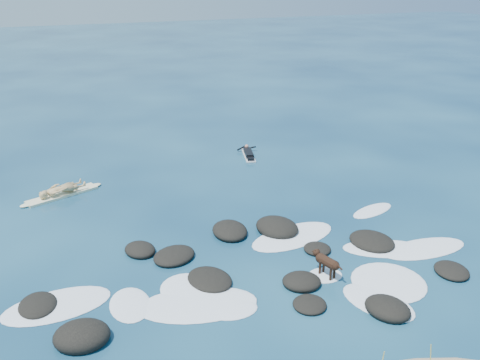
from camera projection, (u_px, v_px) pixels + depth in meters
name	position (u px, v px, depth m)	size (l,w,h in m)	color
ground	(235.00, 255.00, 17.54)	(160.00, 160.00, 0.00)	#0A2642
reef_rocks	(253.00, 265.00, 16.72)	(13.91, 7.57, 0.64)	black
breaking_foam	(284.00, 274.00, 16.44)	(14.84, 7.17, 0.12)	white
standing_surfer_rig	(60.00, 178.00, 21.75)	(3.42, 1.65, 2.02)	beige
paddling_surfer_rig	(248.00, 154.00, 26.63)	(1.16, 2.23, 0.39)	silver
dog	(326.00, 261.00, 16.12)	(0.55, 1.22, 0.79)	black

